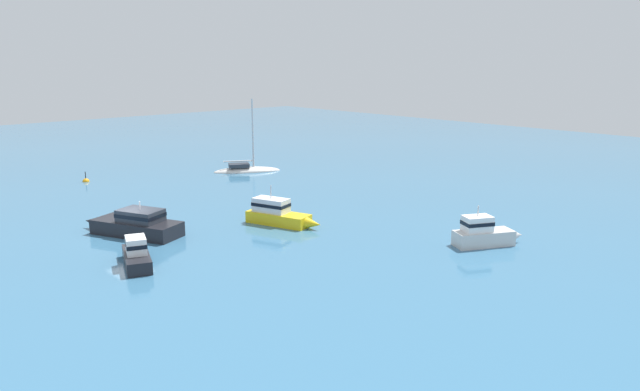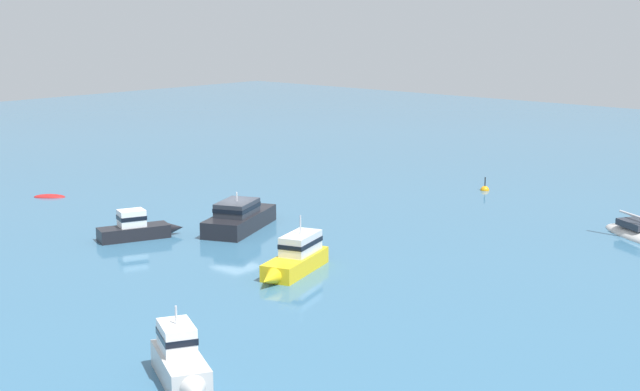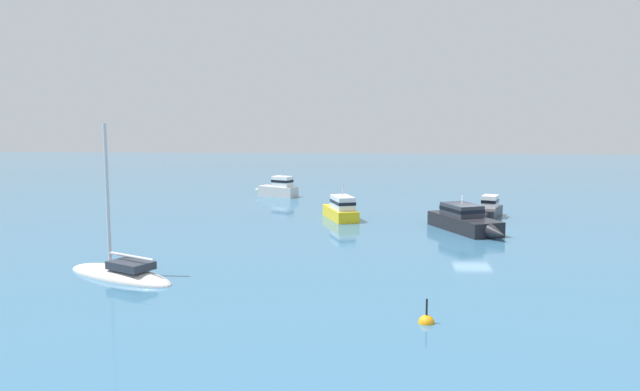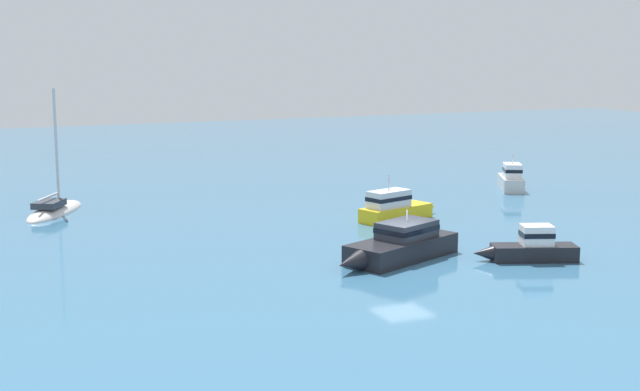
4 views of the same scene
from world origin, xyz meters
name	(u,v)px [view 2 (image 2 of 4)]	position (x,y,z in m)	size (l,w,h in m)	color
ground_plane	(236,227)	(0.00, 0.00, 0.00)	(160.00, 160.00, 0.00)	teal
motor_cruiser	(181,361)	(-17.37, -15.74, 0.77)	(3.21, 4.70, 2.63)	silver
motor_cruiser_1	(295,257)	(-4.58, -9.24, 0.76)	(5.90, 2.95, 2.78)	yellow
cabin_cruiser	(241,217)	(-0.08, -0.49, 0.73)	(7.65, 4.58, 2.34)	black
cabin_cruiser_1	(137,228)	(-5.75, 2.16, 0.63)	(5.02, 2.76, 1.72)	black
skiff	(50,197)	(-2.57, 16.33, 0.00)	(2.14, 2.31, 0.41)	#B21E1E
channel_buoy	(485,190)	(19.87, -5.08, 0.01)	(0.64, 0.64, 1.29)	orange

